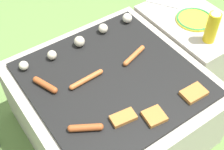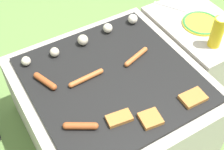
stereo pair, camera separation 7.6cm
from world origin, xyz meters
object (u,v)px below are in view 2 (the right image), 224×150
Objects in this scene: condiment_bottle at (218,31)px; fork_utensil at (168,6)px; plate_colorful at (201,23)px; sausage_front_center at (136,57)px.

fork_utensil is at bearing 89.27° from condiment_bottle.
plate_colorful is at bearing -75.73° from fork_utensil.
condiment_bottle is at bearing -17.05° from sausage_front_center.
condiment_bottle reaches higher than plate_colorful.
sausage_front_center reaches higher than plate_colorful.
sausage_front_center is 0.77× the size of plate_colorful.
condiment_bottle is (0.43, -0.13, 0.09)m from sausage_front_center.
sausage_front_center is at bearing -175.08° from plate_colorful.
plate_colorful is 0.25m from fork_utensil.
condiment_bottle is 0.43m from fork_utensil.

